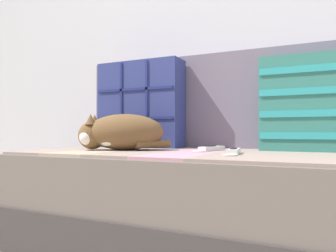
% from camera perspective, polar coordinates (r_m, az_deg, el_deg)
% --- Properties ---
extents(couch, '(1.81, 0.80, 0.37)m').
position_cam_1_polar(couch, '(1.30, 13.09, -12.78)').
color(couch, '#3D3838').
rests_on(couch, ground_plane).
extents(sofa_backrest, '(1.78, 0.14, 0.45)m').
position_cam_1_polar(sofa_backrest, '(1.60, 15.54, 4.39)').
color(sofa_backrest, slate).
rests_on(sofa_backrest, couch).
extents(throw_pillow_quilted, '(0.44, 0.14, 0.43)m').
position_cam_1_polar(throw_pillow_quilted, '(1.65, -4.80, 3.70)').
color(throw_pillow_quilted, navy).
rests_on(throw_pillow_quilted, couch).
extents(throw_pillow_striped, '(0.47, 0.14, 0.38)m').
position_cam_1_polar(throw_pillow_striped, '(1.43, 25.39, 3.64)').
color(throw_pillow_striped, '#337A70').
rests_on(throw_pillow_striped, couch).
extents(sleeping_cat, '(0.37, 0.29, 0.15)m').
position_cam_1_polar(sleeping_cat, '(1.39, -8.60, -1.17)').
color(sleeping_cat, brown).
rests_on(sleeping_cat, couch).
extents(game_remote_near, '(0.09, 0.20, 0.02)m').
position_cam_1_polar(game_remote_near, '(1.34, 7.49, -3.94)').
color(game_remote_near, white).
rests_on(game_remote_near, couch).
extents(game_remote_far, '(0.07, 0.20, 0.02)m').
position_cam_1_polar(game_remote_far, '(1.17, 11.36, -4.37)').
color(game_remote_far, white).
rests_on(game_remote_far, couch).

